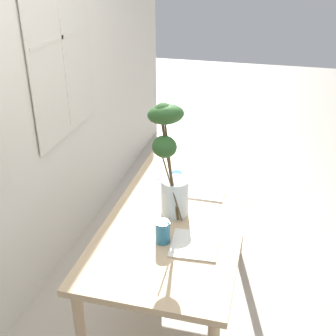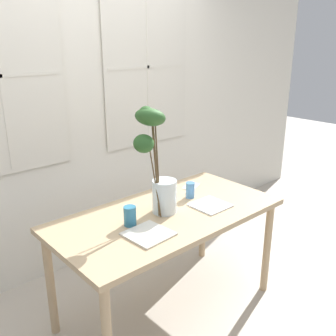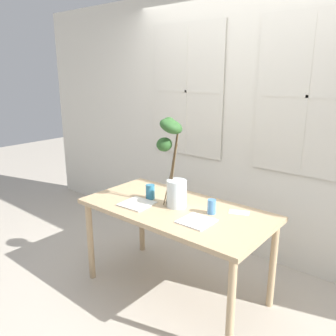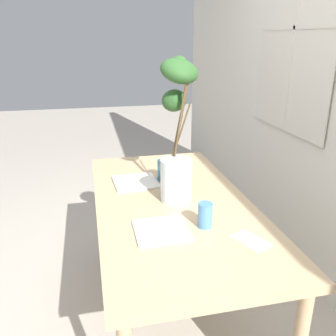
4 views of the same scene
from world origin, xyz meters
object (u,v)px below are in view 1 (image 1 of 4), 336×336
at_px(drinking_glass_blue_right, 177,180).
at_px(plate_square_right, 207,191).
at_px(drinking_glass_blue_left, 163,232).
at_px(plate_square_left, 194,245).
at_px(vase_with_branches, 170,166).
at_px(dining_table, 178,224).

height_order(drinking_glass_blue_right, plate_square_right, drinking_glass_blue_right).
relative_size(drinking_glass_blue_left, plate_square_left, 0.50).
distance_m(vase_with_branches, plate_square_left, 0.44).
bearing_deg(plate_square_right, dining_table, 157.19).
bearing_deg(vase_with_branches, drinking_glass_blue_left, -175.75).
height_order(dining_table, plate_square_right, plate_square_right).
xyz_separation_m(dining_table, drinking_glass_blue_right, (0.29, 0.08, 0.14)).
bearing_deg(dining_table, vase_with_branches, 150.22).
distance_m(plate_square_left, plate_square_right, 0.57).
bearing_deg(plate_square_right, vase_with_branches, 155.94).
distance_m(dining_table, plate_square_left, 0.34).
xyz_separation_m(drinking_glass_blue_right, plate_square_left, (-0.57, -0.23, -0.05)).
height_order(dining_table, drinking_glass_blue_right, drinking_glass_blue_right).
relative_size(dining_table, drinking_glass_blue_left, 12.44).
height_order(dining_table, drinking_glass_blue_left, drinking_glass_blue_left).
relative_size(vase_with_branches, drinking_glass_blue_left, 5.97).
relative_size(dining_table, drinking_glass_blue_right, 13.55).
bearing_deg(plate_square_right, drinking_glass_blue_right, 89.53).
relative_size(plate_square_left, plate_square_right, 1.07).
distance_m(drinking_glass_blue_right, plate_square_right, 0.20).
xyz_separation_m(dining_table, vase_with_branches, (-0.06, 0.03, 0.42)).
xyz_separation_m(drinking_glass_blue_right, plate_square_right, (-0.00, -0.20, -0.05)).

